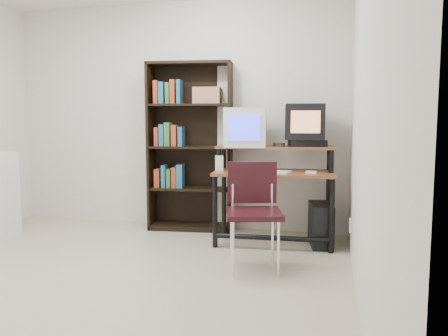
% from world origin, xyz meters
% --- Properties ---
extents(floor, '(4.00, 4.00, 0.01)m').
position_xyz_m(floor, '(0.00, 0.00, -0.01)').
color(floor, beige).
rests_on(floor, ground).
extents(back_wall, '(4.00, 0.01, 2.60)m').
position_xyz_m(back_wall, '(0.00, 2.00, 1.30)').
color(back_wall, silver).
rests_on(back_wall, floor).
extents(right_wall, '(0.01, 4.00, 2.60)m').
position_xyz_m(right_wall, '(2.00, 0.00, 1.30)').
color(right_wall, silver).
rests_on(right_wall, floor).
extents(computer_desk, '(1.23, 0.68, 0.98)m').
position_xyz_m(computer_desk, '(1.25, 1.50, 0.69)').
color(computer_desk, brown).
rests_on(computer_desk, floor).
extents(crt_monitor, '(0.47, 0.48, 0.40)m').
position_xyz_m(crt_monitor, '(0.94, 1.58, 1.17)').
color(crt_monitor, silver).
rests_on(crt_monitor, computer_desk).
extents(vcr, '(0.41, 0.34, 0.08)m').
position_xyz_m(vcr, '(1.56, 1.64, 1.01)').
color(vcr, black).
rests_on(vcr, computer_desk).
extents(crt_tv, '(0.42, 0.42, 0.36)m').
position_xyz_m(crt_tv, '(1.53, 1.65, 1.23)').
color(crt_tv, black).
rests_on(crt_tv, vcr).
extents(cd_spindle, '(0.14, 0.14, 0.05)m').
position_xyz_m(cd_spindle, '(1.29, 1.52, 0.99)').
color(cd_spindle, '#26262B').
rests_on(cd_spindle, computer_desk).
extents(keyboard, '(0.50, 0.28, 0.03)m').
position_xyz_m(keyboard, '(1.18, 1.33, 0.74)').
color(keyboard, silver).
rests_on(keyboard, computer_desk).
extents(mousepad, '(0.24, 0.21, 0.01)m').
position_xyz_m(mousepad, '(1.60, 1.40, 0.72)').
color(mousepad, black).
rests_on(mousepad, computer_desk).
extents(mouse, '(0.11, 0.07, 0.03)m').
position_xyz_m(mouse, '(1.62, 1.39, 0.74)').
color(mouse, white).
rests_on(mouse, mousepad).
extents(desk_speaker, '(0.10, 0.09, 0.17)m').
position_xyz_m(desk_speaker, '(0.70, 1.42, 0.80)').
color(desk_speaker, silver).
rests_on(desk_speaker, computer_desk).
extents(pc_tower, '(0.27, 0.48, 0.42)m').
position_xyz_m(pc_tower, '(1.72, 1.51, 0.21)').
color(pc_tower, black).
rests_on(pc_tower, floor).
extents(school_chair, '(0.54, 0.54, 0.89)m').
position_xyz_m(school_chair, '(1.18, 0.70, 0.55)').
color(school_chair, black).
rests_on(school_chair, floor).
extents(bookshelf, '(0.97, 0.42, 1.89)m').
position_xyz_m(bookshelf, '(0.24, 1.86, 0.96)').
color(bookshelf, black).
rests_on(bookshelf, floor).
extents(wall_outlet, '(0.02, 0.08, 0.12)m').
position_xyz_m(wall_outlet, '(1.99, 1.15, 0.30)').
color(wall_outlet, beige).
rests_on(wall_outlet, right_wall).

